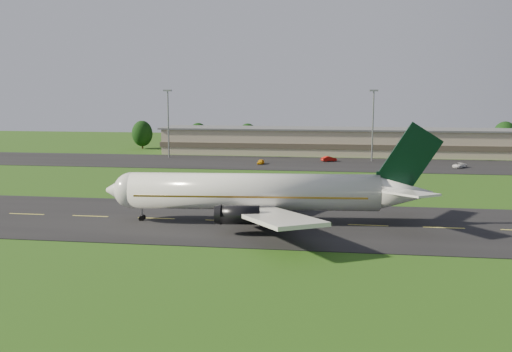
# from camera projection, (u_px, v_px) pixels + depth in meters

# --- Properties ---
(ground) EXTENTS (360.00, 360.00, 0.00)m
(ground) POSITION_uv_depth(u_px,v_px,m) (368.00, 226.00, 85.57)
(ground) COLOR #234210
(ground) RESTS_ON ground
(taxiway) EXTENTS (220.00, 30.00, 0.10)m
(taxiway) POSITION_uv_depth(u_px,v_px,m) (368.00, 226.00, 85.56)
(taxiway) COLOR black
(taxiway) RESTS_ON ground
(apron) EXTENTS (260.00, 30.00, 0.10)m
(apron) POSITION_uv_depth(u_px,v_px,m) (355.00, 164.00, 156.03)
(apron) COLOR black
(apron) RESTS_ON ground
(airliner) EXTENTS (51.28, 42.04, 15.57)m
(airliner) POSITION_uv_depth(u_px,v_px,m) (259.00, 192.00, 87.26)
(airliner) COLOR silver
(airliner) RESTS_ON ground
(terminal) EXTENTS (145.00, 16.00, 8.40)m
(terminal) POSITION_uv_depth(u_px,v_px,m) (374.00, 142.00, 178.21)
(terminal) COLOR #B8A78C
(terminal) RESTS_ON ground
(light_mast_west) EXTENTS (2.40, 1.20, 20.35)m
(light_mast_west) POSITION_uv_depth(u_px,v_px,m) (168.00, 115.00, 169.70)
(light_mast_west) COLOR gray
(light_mast_west) RESTS_ON ground
(light_mast_centre) EXTENTS (2.40, 1.20, 20.35)m
(light_mast_centre) POSITION_uv_depth(u_px,v_px,m) (373.00, 117.00, 161.26)
(light_mast_centre) COLOR gray
(light_mast_centre) RESTS_ON ground
(tree_line) EXTENTS (194.43, 9.24, 10.47)m
(tree_line) POSITION_uv_depth(u_px,v_px,m) (460.00, 137.00, 183.23)
(tree_line) COLOR black
(tree_line) RESTS_ON ground
(service_vehicle_a) EXTENTS (1.77, 3.83, 1.27)m
(service_vehicle_a) POSITION_uv_depth(u_px,v_px,m) (261.00, 162.00, 156.37)
(service_vehicle_a) COLOR #E5A20D
(service_vehicle_a) RESTS_ON apron
(service_vehicle_b) EXTENTS (4.65, 3.47, 1.47)m
(service_vehicle_b) POSITION_uv_depth(u_px,v_px,m) (329.00, 159.00, 162.21)
(service_vehicle_b) COLOR #A3100A
(service_vehicle_b) RESTS_ON apron
(service_vehicle_c) EXTENTS (4.57, 4.91, 1.28)m
(service_vehicle_c) POSITION_uv_depth(u_px,v_px,m) (459.00, 165.00, 148.88)
(service_vehicle_c) COLOR white
(service_vehicle_c) RESTS_ON apron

